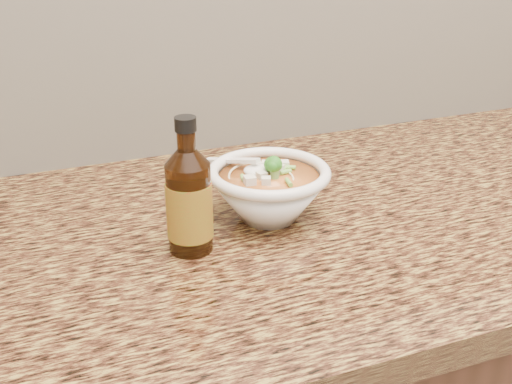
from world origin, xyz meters
name	(u,v)px	position (x,y,z in m)	size (l,w,h in m)	color
counter_slab	(380,209)	(0.00, 1.68, 0.88)	(4.00, 0.68, 0.04)	olive
soup_bowl	(269,192)	(-0.19, 1.67, 0.94)	(0.18, 0.19, 0.10)	white
hot_sauce_bottle	(189,202)	(-0.32, 1.63, 0.97)	(0.07, 0.07, 0.18)	#311706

